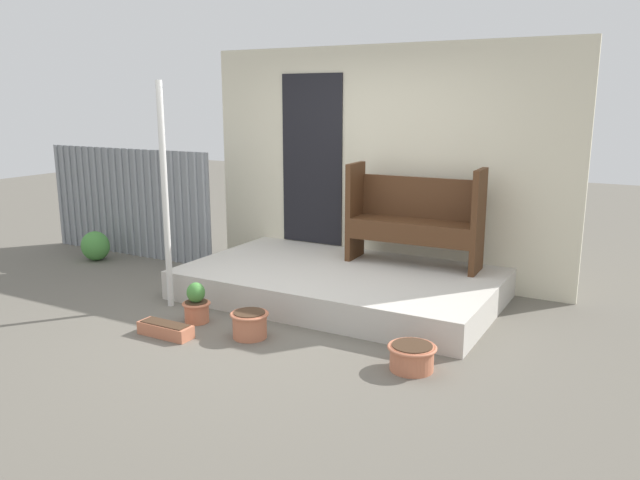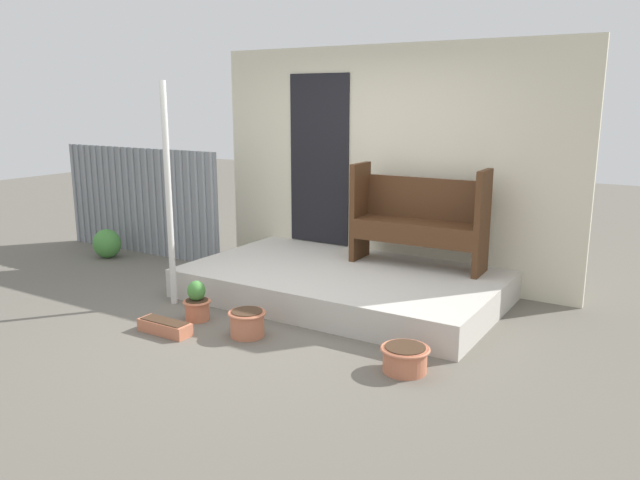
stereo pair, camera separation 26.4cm
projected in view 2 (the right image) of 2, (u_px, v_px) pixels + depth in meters
name	position (u px, v px, depth m)	size (l,w,h in m)	color
ground_plane	(280.00, 322.00, 5.76)	(24.00, 24.00, 0.00)	#666056
porch_slab	(343.00, 284.00, 6.44)	(3.15, 1.88, 0.30)	beige
house_wall	(383.00, 164.00, 7.01)	(4.35, 0.08, 2.60)	beige
fence_corrugated	(139.00, 201.00, 8.23)	(2.69, 0.05, 1.40)	gray
support_post	(169.00, 196.00, 6.06)	(0.06, 0.06, 2.19)	silver
bench	(419.00, 215.00, 6.48)	(1.42, 0.45, 1.05)	#4C2D19
flower_pot_left	(197.00, 303.00, 5.79)	(0.26, 0.26, 0.38)	#C67251
flower_pot_middle	(247.00, 322.00, 5.40)	(0.34, 0.34, 0.23)	#C67251
flower_pot_right	(405.00, 358.00, 4.70)	(0.38, 0.38, 0.20)	#C67251
planter_box_rect	(165.00, 327.00, 5.48)	(0.51, 0.17, 0.12)	#C67251
shrub_by_fence	(107.00, 243.00, 8.07)	(0.37, 0.34, 0.38)	#478C3D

